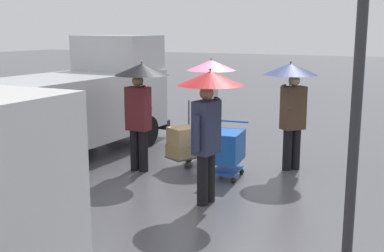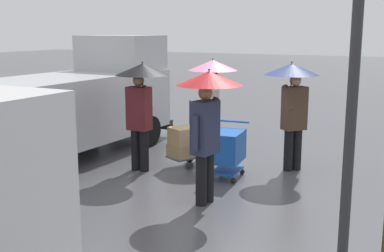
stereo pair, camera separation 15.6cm
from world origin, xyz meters
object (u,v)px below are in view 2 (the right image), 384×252
(cargo_van_parked_right, at_px, (77,101))
(pedestrian_far_side, at_px, (213,85))
(hand_dolly_boxes, at_px, (185,143))
(pedestrian_pink_side, at_px, (293,91))
(pedestrian_black_side, at_px, (207,105))
(street_lamp, at_px, (355,65))
(pedestrian_white_side, at_px, (141,91))
(shopping_cart_vendor, at_px, (228,148))

(cargo_van_parked_right, relative_size, pedestrian_far_side, 2.51)
(hand_dolly_boxes, bearing_deg, pedestrian_pink_side, -159.17)
(hand_dolly_boxes, distance_m, pedestrian_far_side, 1.50)
(hand_dolly_boxes, height_order, pedestrian_black_side, pedestrian_black_side)
(pedestrian_pink_side, height_order, street_lamp, street_lamp)
(hand_dolly_boxes, height_order, street_lamp, street_lamp)
(pedestrian_black_side, distance_m, pedestrian_far_side, 2.90)
(pedestrian_far_side, bearing_deg, street_lamp, 131.20)
(pedestrian_white_side, xyz_separation_m, pedestrian_far_side, (-0.76, -1.63, 0.00))
(pedestrian_black_side, bearing_deg, pedestrian_far_side, -66.90)
(pedestrian_pink_side, xyz_separation_m, pedestrian_far_side, (1.82, -0.28, 0.00))
(cargo_van_parked_right, xyz_separation_m, street_lamp, (-6.32, 2.93, 1.19))
(pedestrian_black_side, relative_size, pedestrian_far_side, 1.00)
(pedestrian_white_side, relative_size, street_lamp, 0.56)
(pedestrian_far_side, bearing_deg, pedestrian_pink_side, 171.38)
(cargo_van_parked_right, bearing_deg, pedestrian_black_side, 158.09)
(pedestrian_white_side, bearing_deg, street_lamp, 150.92)
(shopping_cart_vendor, bearing_deg, street_lamp, 133.71)
(cargo_van_parked_right, bearing_deg, pedestrian_pink_side, -170.19)
(hand_dolly_boxes, height_order, pedestrian_far_side, pedestrian_far_side)
(pedestrian_pink_side, relative_size, pedestrian_black_side, 1.00)
(pedestrian_pink_side, xyz_separation_m, street_lamp, (-1.69, 3.73, 0.79))
(cargo_van_parked_right, xyz_separation_m, hand_dolly_boxes, (-2.68, -0.06, -0.68))
(pedestrian_pink_side, bearing_deg, cargo_van_parked_right, 9.81)
(hand_dolly_boxes, bearing_deg, street_lamp, 140.70)
(pedestrian_far_side, bearing_deg, cargo_van_parked_right, 20.93)
(street_lamp, bearing_deg, pedestrian_white_side, -29.08)
(cargo_van_parked_right, height_order, pedestrian_far_side, cargo_van_parked_right)
(pedestrian_black_side, xyz_separation_m, street_lamp, (-2.37, 1.34, 0.79))
(shopping_cart_vendor, height_order, pedestrian_pink_side, pedestrian_pink_side)
(shopping_cart_vendor, bearing_deg, pedestrian_pink_side, -132.01)
(shopping_cart_vendor, relative_size, pedestrian_black_side, 0.47)
(pedestrian_pink_side, distance_m, street_lamp, 4.17)
(hand_dolly_boxes, relative_size, pedestrian_black_side, 0.61)
(cargo_van_parked_right, xyz_separation_m, pedestrian_black_side, (-3.95, 1.59, 0.41))
(pedestrian_white_side, bearing_deg, pedestrian_pink_side, -152.20)
(cargo_van_parked_right, bearing_deg, pedestrian_far_side, -159.07)
(hand_dolly_boxes, distance_m, pedestrian_white_side, 1.39)
(hand_dolly_boxes, xyz_separation_m, street_lamp, (-3.65, 2.99, 1.87))
(pedestrian_pink_side, height_order, pedestrian_white_side, same)
(pedestrian_white_side, bearing_deg, cargo_van_parked_right, -15.14)
(pedestrian_pink_side, bearing_deg, pedestrian_white_side, 27.80)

